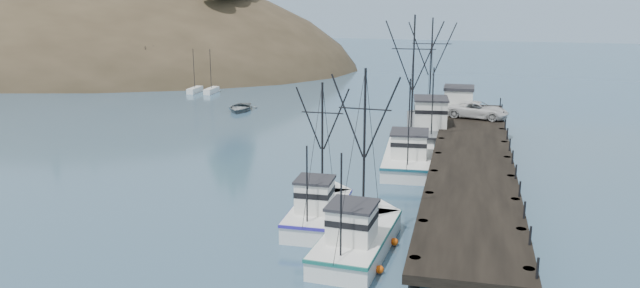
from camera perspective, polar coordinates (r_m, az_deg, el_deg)
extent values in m
plane|color=#30506C|center=(37.50, -8.69, -8.84)|extent=(400.00, 400.00, 0.00)
cube|color=black|center=(49.54, 13.73, -1.24)|extent=(6.00, 44.00, 0.50)
cylinder|color=black|center=(31.03, 8.61, -11.88)|extent=(0.56, 0.56, 2.00)
cylinder|color=black|center=(31.13, 18.41, -12.40)|extent=(0.56, 0.56, 2.00)
cylinder|color=black|center=(35.59, 9.35, -8.41)|extent=(0.56, 0.56, 2.00)
cylinder|color=black|center=(35.68, 17.80, -8.87)|extent=(0.56, 0.56, 2.00)
cylinder|color=black|center=(40.25, 9.90, -5.73)|extent=(0.56, 0.56, 2.00)
cylinder|color=black|center=(40.33, 17.33, -6.14)|extent=(0.56, 0.56, 2.00)
cylinder|color=black|center=(44.99, 10.34, -3.61)|extent=(0.56, 0.56, 2.00)
cylinder|color=black|center=(45.05, 16.96, -3.98)|extent=(0.56, 0.56, 2.00)
cylinder|color=black|center=(49.78, 10.69, -1.90)|extent=(0.56, 0.56, 2.00)
cylinder|color=black|center=(49.84, 16.67, -2.24)|extent=(0.56, 0.56, 2.00)
cylinder|color=black|center=(54.60, 10.98, -0.49)|extent=(0.56, 0.56, 2.00)
cylinder|color=black|center=(54.65, 16.43, -0.80)|extent=(0.56, 0.56, 2.00)
cylinder|color=black|center=(59.45, 11.22, 0.70)|extent=(0.56, 0.56, 2.00)
cylinder|color=black|center=(59.50, 16.22, 0.41)|extent=(0.56, 0.56, 2.00)
cylinder|color=black|center=(64.33, 11.43, 1.70)|extent=(0.56, 0.56, 2.00)
cylinder|color=black|center=(64.38, 16.05, 1.43)|extent=(0.56, 0.56, 2.00)
cylinder|color=black|center=(69.22, 11.60, 2.56)|extent=(0.56, 0.56, 2.00)
cylinder|color=black|center=(69.27, 15.90, 2.31)|extent=(0.56, 0.56, 2.00)
ellipsoid|color=#382D1E|center=(139.47, -23.48, 4.49)|extent=(132.00, 78.00, 51.00)
ellipsoid|color=black|center=(145.11, -24.29, 6.34)|extent=(109.20, 62.40, 41.60)
cube|color=beige|center=(102.65, -16.77, 6.18)|extent=(4.00, 5.00, 2.80)
cube|color=beige|center=(109.13, -18.46, 6.49)|extent=(4.00, 5.00, 2.80)
cube|color=beige|center=(105.98, -13.26, 6.63)|extent=(4.00, 5.00, 2.80)
cube|color=#9EB2C6|center=(202.41, 12.71, 9.66)|extent=(360.00, 40.00, 26.00)
cube|color=silver|center=(223.82, -0.31, 10.40)|extent=(180.00, 25.00, 18.00)
cube|color=white|center=(107.63, -13.70, 6.12)|extent=(1.00, 3.50, 0.90)
cylinder|color=black|center=(107.28, -13.79, 7.66)|extent=(0.08, 0.08, 6.00)
cube|color=white|center=(89.77, -9.89, 4.79)|extent=(1.00, 3.50, 0.90)
cylinder|color=black|center=(89.36, -9.97, 6.63)|extent=(0.08, 0.08, 6.00)
cube|color=white|center=(102.40, -9.81, 5.93)|extent=(1.00, 3.50, 0.90)
cylinder|color=black|center=(102.04, -9.88, 7.54)|extent=(0.08, 0.08, 6.00)
cube|color=white|center=(96.68, -15.47, 5.15)|extent=(1.00, 3.50, 0.90)
cylinder|color=black|center=(96.30, -15.58, 6.85)|extent=(0.08, 0.08, 6.00)
cube|color=white|center=(90.64, -11.37, 4.81)|extent=(1.00, 3.50, 0.90)
cylinder|color=black|center=(90.23, -11.46, 6.63)|extent=(0.08, 0.08, 6.00)
cube|color=white|center=(101.49, -18.46, 5.34)|extent=(1.00, 3.50, 0.90)
cylinder|color=black|center=(101.12, -18.59, 6.96)|extent=(0.08, 0.08, 6.00)
cube|color=white|center=(97.76, -12.23, 5.43)|extent=(1.00, 3.50, 0.90)
cylinder|color=black|center=(97.38, -12.32, 7.12)|extent=(0.08, 0.08, 6.00)
cube|color=white|center=(102.04, -7.20, 5.99)|extent=(1.00, 3.50, 0.90)
cylinder|color=black|center=(101.67, -7.25, 7.61)|extent=(0.08, 0.08, 6.00)
cube|color=white|center=(104.69, -11.67, 6.02)|extent=(1.00, 3.50, 0.90)
cylinder|color=black|center=(104.33, -11.75, 7.59)|extent=(0.08, 0.08, 6.00)
cube|color=white|center=(97.00, -14.78, 5.22)|extent=(1.00, 3.50, 0.90)
cylinder|color=black|center=(96.61, -14.89, 6.92)|extent=(0.08, 0.08, 6.00)
cube|color=white|center=(35.52, 3.39, -9.25)|extent=(4.00, 8.76, 1.60)
cube|color=white|center=(39.36, 4.99, -6.89)|extent=(3.32, 3.32, 1.60)
cube|color=#186057|center=(35.25, 3.41, -8.20)|extent=(4.08, 8.99, 0.18)
cube|color=silver|center=(33.88, 2.95, -7.23)|extent=(2.51, 2.58, 1.90)
cube|color=#26262B|center=(33.51, 2.98, -5.59)|extent=(2.73, 2.82, 0.16)
cylinder|color=black|center=(35.00, 4.06, -0.41)|extent=(0.14, 0.14, 9.03)
cylinder|color=black|center=(31.29, 1.93, -5.62)|extent=(0.10, 0.10, 5.42)
cube|color=white|center=(39.54, -0.16, -6.73)|extent=(3.01, 7.36, 1.60)
cube|color=white|center=(42.90, 0.96, -5.03)|extent=(2.96, 2.96, 1.60)
cube|color=#2B2199|center=(39.30, -0.16, -5.78)|extent=(3.07, 7.55, 0.18)
cube|color=silver|center=(38.09, -0.49, -4.76)|extent=(2.08, 2.08, 1.90)
cube|color=#26262B|center=(37.77, -0.49, -3.28)|extent=(2.26, 2.27, 0.16)
cylinder|color=black|center=(39.21, 0.21, 0.15)|extent=(0.14, 0.14, 7.61)
cylinder|color=black|center=(35.93, -1.20, -3.69)|extent=(0.10, 0.10, 4.57)
cube|color=white|center=(52.58, 8.16, -1.55)|extent=(4.59, 10.63, 1.60)
cube|color=white|center=(57.62, 8.37, -0.17)|extent=(4.01, 4.01, 1.60)
cube|color=#164A5B|center=(52.40, 8.18, -0.81)|extent=(4.69, 10.91, 0.18)
cube|color=silver|center=(50.84, 8.16, -0.05)|extent=(2.97, 3.09, 1.90)
cube|color=#26262B|center=(50.60, 8.20, 1.08)|extent=(3.22, 3.37, 0.16)
cylinder|color=black|center=(52.83, 8.47, 5.58)|extent=(0.14, 0.14, 11.14)
cylinder|color=black|center=(47.70, 8.13, 1.96)|extent=(0.10, 0.10, 6.68)
cube|color=slate|center=(61.10, 9.92, 0.88)|extent=(5.34, 12.29, 2.20)
cube|color=slate|center=(66.92, 9.74, 2.04)|extent=(4.12, 4.12, 2.20)
cube|color=black|center=(60.89, 9.96, 1.79)|extent=(5.45, 12.61, 0.18)
cube|color=silver|center=(59.11, 10.07, 2.81)|extent=(3.23, 3.64, 2.60)
cube|color=#26262B|center=(58.86, 10.12, 4.12)|extent=(3.51, 3.97, 0.16)
cylinder|color=black|center=(61.85, 10.10, 6.73)|extent=(0.14, 0.14, 9.90)
cylinder|color=black|center=(55.80, 10.25, 3.88)|extent=(0.10, 0.10, 5.94)
cube|color=silver|center=(65.25, 12.54, 3.83)|extent=(2.80, 3.00, 2.50)
cube|color=#26262B|center=(65.03, 12.61, 5.05)|extent=(3.00, 3.20, 0.30)
imported|color=silver|center=(63.39, 14.26, 3.04)|extent=(6.32, 4.01, 1.63)
imported|color=slate|center=(76.40, -7.33, 3.04)|extent=(4.34, 5.64, 1.08)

